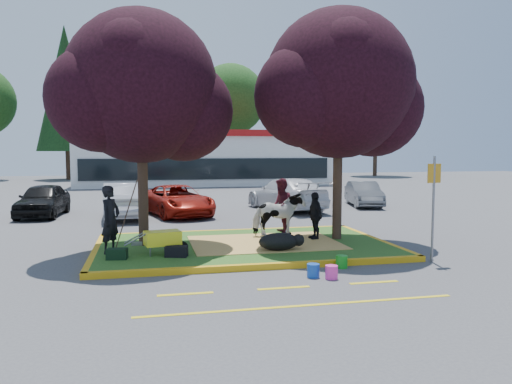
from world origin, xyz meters
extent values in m
plane|color=#424244|center=(0.00, 0.00, 0.00)|extent=(90.00, 90.00, 0.00)
cube|color=#24541A|center=(0.00, 0.00, 0.07)|extent=(8.00, 5.00, 0.15)
cube|color=gold|center=(0.00, -2.58, 0.07)|extent=(8.30, 0.16, 0.15)
cube|color=gold|center=(0.00, 2.58, 0.07)|extent=(8.30, 0.16, 0.15)
cube|color=gold|center=(-4.08, 0.00, 0.07)|extent=(0.16, 5.30, 0.15)
cube|color=gold|center=(4.08, 0.00, 0.07)|extent=(0.16, 5.30, 0.15)
cube|color=tan|center=(0.60, 0.00, 0.15)|extent=(4.20, 3.00, 0.01)
cylinder|color=black|center=(-2.80, 0.40, 1.91)|extent=(0.28, 0.28, 3.53)
sphere|color=black|center=(-2.80, 0.40, 4.56)|extent=(4.20, 4.20, 4.20)
sphere|color=black|center=(-1.64, 0.60, 3.93)|extent=(2.86, 2.86, 2.86)
sphere|color=black|center=(-3.85, 0.10, 4.18)|extent=(2.86, 2.86, 2.86)
cylinder|color=black|center=(2.90, 0.20, 2.00)|extent=(0.28, 0.28, 3.70)
sphere|color=black|center=(2.90, 0.20, 4.77)|extent=(4.40, 4.40, 4.40)
sphere|color=black|center=(4.11, 0.40, 4.11)|extent=(2.99, 2.99, 2.99)
sphere|color=black|center=(1.80, -0.10, 4.37)|extent=(2.99, 2.99, 2.99)
cube|color=yellow|center=(-2.00, -4.20, 0.00)|extent=(1.10, 0.12, 0.01)
cube|color=yellow|center=(0.00, -4.20, 0.00)|extent=(1.10, 0.12, 0.01)
cube|color=yellow|center=(2.00, -4.20, 0.00)|extent=(1.10, 0.12, 0.01)
cube|color=yellow|center=(0.00, -5.40, 0.00)|extent=(6.00, 0.10, 0.01)
cube|color=silver|center=(2.00, 28.00, 2.00)|extent=(20.00, 8.00, 4.00)
cube|color=#9D1111|center=(2.00, 28.00, 4.15)|extent=(20.40, 8.40, 0.50)
cube|color=black|center=(2.00, 23.95, 1.40)|extent=(19.00, 0.10, 1.60)
cylinder|color=black|center=(-10.00, 37.00, 1.96)|extent=(0.44, 0.44, 3.92)
cone|color=black|center=(-10.00, 37.00, 8.68)|extent=(5.60, 5.60, 11.90)
cylinder|color=black|center=(-2.00, 38.50, 1.54)|extent=(0.44, 0.44, 3.08)
sphere|color=#143811|center=(-2.00, 38.50, 6.82)|extent=(6.16, 6.16, 6.16)
cylinder|color=black|center=(6.00, 37.50, 1.82)|extent=(0.44, 0.44, 3.64)
sphere|color=#143811|center=(6.00, 37.50, 8.06)|extent=(7.28, 7.28, 7.28)
cylinder|color=black|center=(14.00, 38.00, 1.75)|extent=(0.44, 0.44, 3.50)
cone|color=black|center=(14.00, 38.00, 7.75)|extent=(5.00, 5.00, 10.62)
cylinder|color=black|center=(22.00, 37.00, 1.61)|extent=(0.44, 0.44, 3.22)
sphere|color=#143811|center=(22.00, 37.00, 7.13)|extent=(6.44, 6.44, 6.44)
imported|color=silver|center=(1.28, 0.96, 0.83)|extent=(1.68, 0.94, 1.35)
ellipsoid|color=black|center=(0.72, -1.16, 0.39)|extent=(1.24, 0.95, 0.47)
imported|color=black|center=(-3.63, -0.55, 1.03)|extent=(0.70, 0.77, 1.76)
imported|color=#4E1621|center=(1.49, 1.44, 1.04)|extent=(0.79, 0.95, 1.77)
imported|color=black|center=(2.22, 0.26, 0.86)|extent=(0.42, 0.86, 1.42)
cylinder|color=black|center=(-1.84, -1.02, 0.31)|extent=(0.33, 0.12, 0.32)
cylinder|color=slate|center=(-2.64, -1.21, 0.27)|extent=(0.04, 0.04, 0.23)
cylinder|color=slate|center=(-2.64, -0.82, 0.27)|extent=(0.04, 0.04, 0.23)
cube|color=yellow|center=(-2.33, -1.02, 0.58)|extent=(0.98, 0.70, 0.36)
cylinder|color=slate|center=(-3.00, -1.21, 0.60)|extent=(0.58, 0.15, 0.30)
cylinder|color=slate|center=(-3.00, -0.82, 0.60)|extent=(0.58, 0.15, 0.30)
cube|color=black|center=(-2.00, -1.37, 0.29)|extent=(0.60, 0.44, 0.28)
cube|color=black|center=(-3.44, -1.33, 0.28)|extent=(0.53, 0.38, 0.26)
cylinder|color=slate|center=(4.30, -2.70, 1.34)|extent=(0.06, 0.06, 2.67)
cube|color=orange|center=(4.30, -2.70, 2.24)|extent=(0.38, 0.06, 0.48)
cylinder|color=#179B1E|center=(1.83, -2.80, 0.15)|extent=(0.32, 0.32, 0.30)
cylinder|color=#FA37AD|center=(1.23, -3.71, 0.15)|extent=(0.31, 0.31, 0.30)
cylinder|color=#1649B3|center=(0.88, -3.49, 0.15)|extent=(0.31, 0.31, 0.30)
imported|color=black|center=(-7.02, 8.80, 0.70)|extent=(1.94, 4.23, 1.41)
imported|color=#AFB1B8|center=(-3.65, 7.52, 0.73)|extent=(1.85, 4.55, 1.47)
imported|color=maroon|center=(-1.42, 7.84, 0.66)|extent=(3.36, 5.14, 1.31)
imported|color=silver|center=(3.76, 8.73, 0.75)|extent=(3.24, 5.54, 1.51)
imported|color=#53565A|center=(8.01, 9.41, 0.62)|extent=(2.09, 3.97, 1.24)
camera|label=1|loc=(-2.72, -13.84, 2.82)|focal=35.00mm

